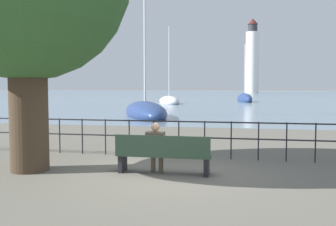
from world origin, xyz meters
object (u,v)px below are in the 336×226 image
at_px(seated_person_left, 156,145).
at_px(sailboat_3, 245,99).
at_px(park_bench, 163,155).
at_px(harbor_lighthouse, 252,59).
at_px(sailboat_0, 145,112).
at_px(sailboat_1, 169,101).

distance_m(seated_person_left, sailboat_3, 45.21).
distance_m(park_bench, harbor_lighthouse, 127.02).
bearing_deg(seated_person_left, sailboat_0, 105.81).
xyz_separation_m(seated_person_left, sailboat_1, (-7.08, 37.02, -0.32)).
bearing_deg(sailboat_1, harbor_lighthouse, 57.71).
relative_size(seated_person_left, harbor_lighthouse, 0.05).
distance_m(park_bench, sailboat_3, 45.28).
height_order(seated_person_left, sailboat_1, sailboat_1).
bearing_deg(sailboat_1, sailboat_0, -108.14).
relative_size(sailboat_0, sailboat_3, 1.19).
xyz_separation_m(sailboat_0, harbor_lighthouse, (9.34, 109.79, 11.75)).
relative_size(sailboat_0, harbor_lighthouse, 0.39).
relative_size(park_bench, sailboat_3, 0.25).
bearing_deg(harbor_lighthouse, sailboat_0, -94.87).
bearing_deg(seated_person_left, sailboat_3, 87.38).
bearing_deg(park_bench, sailboat_1, 101.09).
bearing_deg(sailboat_0, park_bench, -97.64).
relative_size(sailboat_1, sailboat_3, 1.15).
distance_m(sailboat_3, harbor_lighthouse, 82.05).
distance_m(park_bench, sailboat_0, 17.32).
xyz_separation_m(park_bench, sailboat_0, (-4.88, 16.62, -0.12)).
height_order(sailboat_0, sailboat_3, sailboat_0).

